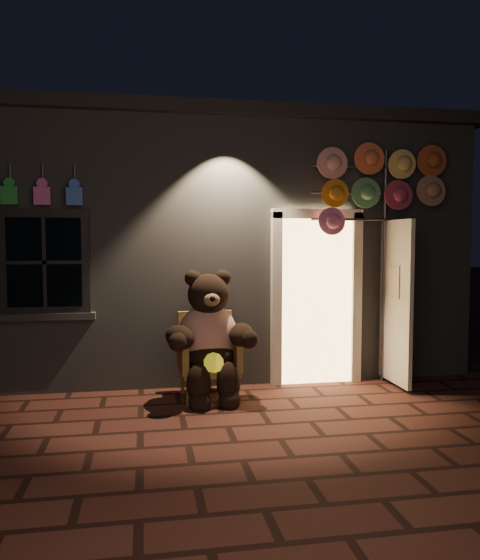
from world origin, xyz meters
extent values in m
plane|color=#4D261D|center=(0.00, 0.00, 0.00)|extent=(60.00, 60.00, 0.00)
cube|color=slate|center=(0.00, 4.00, 1.65)|extent=(7.00, 5.00, 3.30)
cube|color=black|center=(0.00, 4.00, 3.38)|extent=(7.30, 5.30, 0.16)
cube|color=black|center=(-1.90, 1.46, 1.55)|extent=(1.00, 0.10, 1.20)
cube|color=black|center=(-1.90, 1.43, 1.55)|extent=(0.82, 0.06, 1.02)
cube|color=slate|center=(-1.90, 1.46, 0.92)|extent=(1.10, 0.14, 0.08)
cube|color=#FBC570|center=(1.35, 1.48, 1.05)|extent=(0.92, 0.10, 2.10)
cube|color=beige|center=(0.83, 1.44, 1.05)|extent=(0.12, 0.12, 2.20)
cube|color=beige|center=(1.87, 1.44, 1.05)|extent=(0.12, 0.12, 2.20)
cube|color=beige|center=(1.35, 1.44, 2.13)|extent=(1.16, 0.12, 0.12)
cube|color=beige|center=(2.25, 1.10, 1.05)|extent=(0.05, 0.80, 2.00)
cube|color=#268C2F|center=(-2.25, 1.38, 2.30)|extent=(0.18, 0.07, 0.20)
cylinder|color=#59595E|center=(-2.25, 1.44, 2.55)|extent=(0.02, 0.02, 0.25)
cube|color=#C24F95|center=(-1.90, 1.38, 2.30)|extent=(0.18, 0.07, 0.20)
cylinder|color=#59595E|center=(-1.90, 1.44, 2.55)|extent=(0.02, 0.02, 0.25)
cube|color=#355BBC|center=(-1.55, 1.38, 2.30)|extent=(0.18, 0.07, 0.20)
cylinder|color=#59595E|center=(-1.55, 1.44, 2.55)|extent=(0.02, 0.02, 0.25)
cube|color=#A2823E|center=(-0.07, 0.99, 0.34)|extent=(0.66, 0.62, 0.09)
cube|color=#A2823E|center=(-0.08, 1.26, 0.65)|extent=(0.64, 0.10, 0.64)
cube|color=#A2823E|center=(-0.37, 0.96, 0.52)|extent=(0.10, 0.55, 0.36)
cube|color=#A2823E|center=(0.23, 0.99, 0.52)|extent=(0.10, 0.55, 0.36)
cylinder|color=#A2823E|center=(-0.33, 0.72, 0.15)|extent=(0.05, 0.05, 0.29)
cylinder|color=#A2823E|center=(0.22, 0.75, 0.15)|extent=(0.05, 0.05, 0.29)
cylinder|color=#A2823E|center=(-0.35, 1.23, 0.15)|extent=(0.05, 0.05, 0.29)
cylinder|color=#A2823E|center=(0.19, 1.26, 0.15)|extent=(0.05, 0.05, 0.29)
ellipsoid|color=red|center=(-0.07, 1.04, 0.72)|extent=(0.72, 0.59, 0.72)
ellipsoid|color=black|center=(-0.07, 0.96, 0.50)|extent=(0.59, 0.51, 0.34)
sphere|color=black|center=(-0.07, 0.99, 1.19)|extent=(0.49, 0.49, 0.47)
sphere|color=black|center=(-0.24, 1.02, 1.38)|extent=(0.18, 0.18, 0.18)
sphere|color=black|center=(0.10, 1.03, 1.38)|extent=(0.18, 0.18, 0.18)
ellipsoid|color=olive|center=(-0.06, 0.78, 1.15)|extent=(0.19, 0.14, 0.15)
ellipsoid|color=black|center=(-0.41, 0.80, 0.75)|extent=(0.43, 0.54, 0.26)
ellipsoid|color=black|center=(0.28, 0.84, 0.75)|extent=(0.39, 0.53, 0.26)
ellipsoid|color=black|center=(-0.22, 0.65, 0.26)|extent=(0.26, 0.26, 0.45)
ellipsoid|color=black|center=(0.11, 0.67, 0.26)|extent=(0.26, 0.26, 0.45)
sphere|color=black|center=(-0.21, 0.59, 0.08)|extent=(0.24, 0.24, 0.24)
sphere|color=black|center=(0.11, 0.61, 0.08)|extent=(0.24, 0.24, 0.24)
cylinder|color=yellow|center=(-0.05, 0.66, 0.48)|extent=(0.23, 0.10, 0.21)
cylinder|color=#59595E|center=(2.22, 1.38, 1.46)|extent=(0.04, 0.04, 2.93)
cylinder|color=#59595E|center=(1.89, 1.36, 2.71)|extent=(1.30, 0.03, 0.03)
cylinder|color=#59595E|center=(1.89, 1.36, 2.38)|extent=(1.30, 0.03, 0.03)
cylinder|color=#59595E|center=(1.89, 1.36, 2.06)|extent=(1.30, 0.03, 0.03)
cylinder|color=#F8A691|center=(1.50, 1.30, 2.76)|extent=(0.37, 0.11, 0.37)
cylinder|color=#FF7342|center=(1.93, 1.27, 2.76)|extent=(0.37, 0.11, 0.37)
cylinder|color=#F5CC68|center=(2.37, 1.24, 2.76)|extent=(0.37, 0.11, 0.37)
cylinder|color=#B84F24|center=(2.80, 1.30, 2.76)|extent=(0.37, 0.11, 0.37)
cylinder|color=orange|center=(1.50, 1.27, 2.38)|extent=(0.37, 0.11, 0.37)
cylinder|color=#65A965|center=(1.93, 1.24, 2.38)|extent=(0.37, 0.11, 0.37)
cylinder|color=#B73957|center=(2.37, 1.30, 2.38)|extent=(0.37, 0.11, 0.37)
cylinder|color=#B27955|center=(2.80, 1.27, 2.38)|extent=(0.37, 0.11, 0.37)
cylinder|color=pink|center=(1.50, 1.24, 2.01)|extent=(0.37, 0.11, 0.37)
camera|label=1|loc=(-0.78, -5.10, 1.79)|focal=35.00mm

